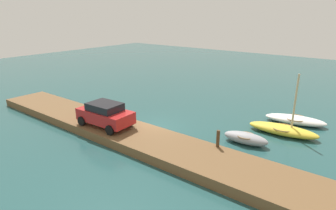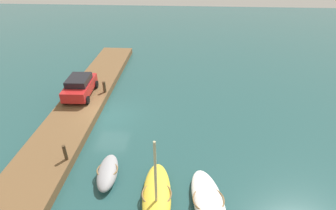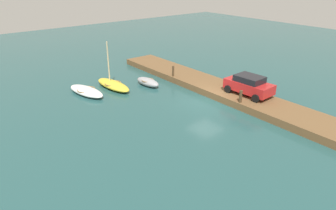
# 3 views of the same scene
# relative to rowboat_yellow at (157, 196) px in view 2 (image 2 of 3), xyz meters

# --- Properties ---
(ground_plane) EXTENTS (84.00, 84.00, 0.00)m
(ground_plane) POSITION_rel_rowboat_yellow_xyz_m (-7.54, -4.40, -0.35)
(ground_plane) COLOR #234C4C
(dock_platform) EXTENTS (27.04, 3.36, 0.57)m
(dock_platform) POSITION_rel_rowboat_yellow_xyz_m (-7.54, -6.80, -0.06)
(dock_platform) COLOR brown
(dock_platform) RESTS_ON ground_plane
(rowboat_yellow) EXTENTS (4.57, 1.78, 4.19)m
(rowboat_yellow) POSITION_rel_rowboat_yellow_xyz_m (0.00, 0.00, 0.00)
(rowboat_yellow) COLOR gold
(rowboat_yellow) RESTS_ON ground_plane
(dinghy_grey) EXTENTS (2.85, 1.33, 0.71)m
(dinghy_grey) POSITION_rel_rowboat_yellow_xyz_m (-1.41, -2.85, 0.01)
(dinghy_grey) COLOR #939399
(dinghy_grey) RESTS_ON ground_plane
(rowboat_white) EXTENTS (4.38, 2.22, 0.59)m
(rowboat_white) POSITION_rel_rowboat_yellow_xyz_m (0.13, 2.55, -0.05)
(rowboat_white) COLOR white
(rowboat_white) RESTS_ON ground_plane
(mooring_post_west) EXTENTS (0.24, 0.24, 0.95)m
(mooring_post_west) POSITION_rel_rowboat_yellow_xyz_m (-10.13, -5.37, 0.70)
(mooring_post_west) COLOR #47331E
(mooring_post_west) RESTS_ON dock_platform
(mooring_post_mid_west) EXTENTS (0.19, 0.19, 0.99)m
(mooring_post_mid_west) POSITION_rel_rowboat_yellow_xyz_m (-2.04, -5.37, 0.72)
(mooring_post_mid_west) COLOR #47331E
(mooring_post_mid_west) RESTS_ON dock_platform
(parked_car) EXTENTS (3.90, 2.16, 1.59)m
(parked_car) POSITION_rel_rowboat_yellow_xyz_m (-9.48, -7.13, 1.06)
(parked_car) COLOR #B21E1E
(parked_car) RESTS_ON dock_platform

